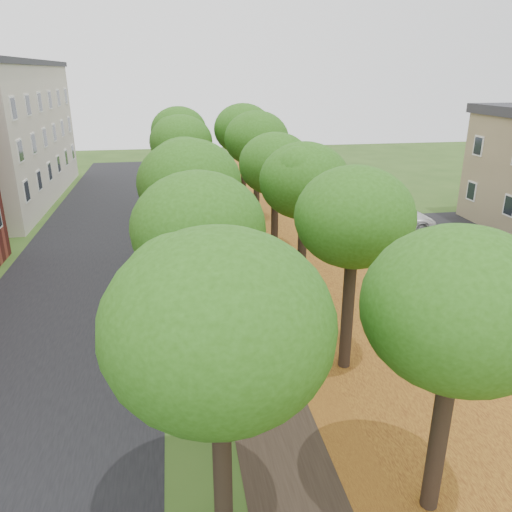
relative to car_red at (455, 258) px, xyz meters
name	(u,v)px	position (x,y,z in m)	size (l,w,h in m)	color
street_asphalt	(81,283)	(-18.50, 1.57, -0.69)	(8.00, 70.00, 0.01)	black
footpath	(236,273)	(-11.00, 1.57, -0.69)	(3.20, 70.00, 0.01)	black
leaf_verge	(331,267)	(-6.00, 1.57, -0.69)	(7.50, 70.00, 0.01)	#B37421
parking_lot	(470,251)	(2.50, 2.57, -0.69)	(9.00, 16.00, 0.01)	black
tree_row_west	(187,174)	(-13.20, 1.57, 4.40)	(4.06, 34.06, 6.85)	black
tree_row_east	(288,171)	(-8.40, 1.57, 4.40)	(4.06, 34.06, 6.85)	black
car_red	(455,258)	(0.00, 0.00, 0.00)	(1.47, 4.22, 1.39)	maroon
car_grey	(441,250)	(0.00, 1.41, -0.07)	(1.75, 4.30, 1.25)	#333338
car_white	(394,218)	(0.00, 7.34, 0.03)	(2.40, 5.20, 1.44)	silver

